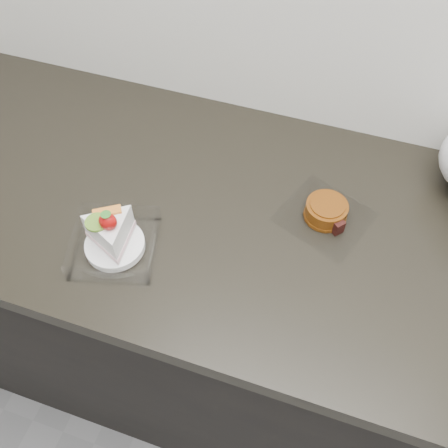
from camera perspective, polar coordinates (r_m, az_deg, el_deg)
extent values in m
cube|color=black|center=(1.39, 9.71, -13.00)|extent=(2.00, 0.60, 0.86)
cube|color=black|center=(1.00, 13.21, -2.47)|extent=(2.04, 0.64, 0.04)
cube|color=white|center=(0.97, -12.25, -2.70)|extent=(0.19, 0.19, 0.00)
cylinder|color=white|center=(0.96, -12.34, -2.38)|extent=(0.11, 0.11, 0.02)
ellipsoid|color=red|center=(0.88, -13.13, 0.28)|extent=(0.03, 0.03, 0.03)
cone|color=#2D7223|center=(0.87, -13.33, 0.93)|extent=(0.02, 0.02, 0.01)
cylinder|color=olive|center=(0.90, -14.37, 0.19)|extent=(0.04, 0.04, 0.01)
cube|color=orange|center=(0.91, -13.23, 1.40)|extent=(0.05, 0.04, 0.01)
cube|color=white|center=(1.01, 11.42, 0.86)|extent=(0.21, 0.20, 0.00)
cylinder|color=brown|center=(1.00, 11.59, 1.50)|extent=(0.10, 0.10, 0.03)
cylinder|color=brown|center=(1.01, 11.47, 1.03)|extent=(0.10, 0.10, 0.01)
cylinder|color=brown|center=(0.98, 11.77, 2.18)|extent=(0.08, 0.08, 0.00)
cube|color=black|center=(0.98, 12.78, -0.21)|extent=(0.03, 0.03, 0.03)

